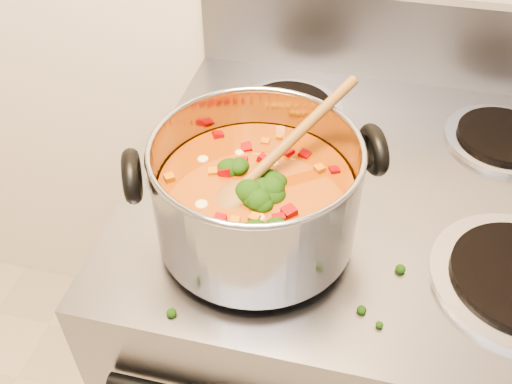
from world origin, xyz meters
TOP-DOWN VIEW (x-y plane):
  - electric_range at (-0.03, 1.16)m, footprint 0.78×0.70m
  - stockpot at (-0.20, 1.00)m, footprint 0.33×0.27m
  - wooden_spoon at (-0.19, 1.01)m, footprint 0.17×0.23m
  - cooktop_crumbs at (-0.29, 1.06)m, footprint 0.40×0.24m

SIDE VIEW (x-z plane):
  - electric_range at x=-0.03m, z-range -0.07..1.01m
  - cooktop_crumbs at x=-0.29m, z-range 0.92..0.93m
  - stockpot at x=-0.20m, z-range 0.92..1.09m
  - wooden_spoon at x=-0.19m, z-range 0.99..1.10m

